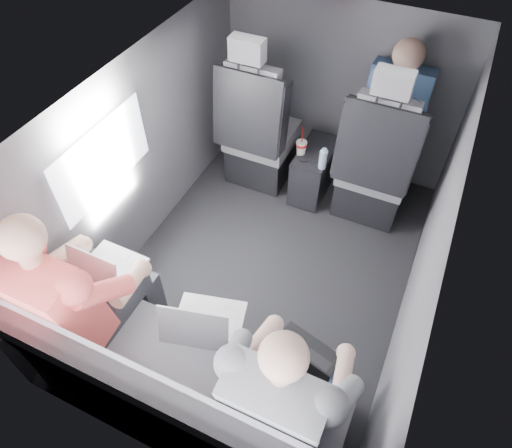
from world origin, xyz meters
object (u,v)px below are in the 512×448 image
at_px(center_console, 314,171).
at_px(front_seat_left, 259,138).
at_px(water_bottle, 323,159).
at_px(soda_cup, 301,147).
at_px(laptop_silver, 204,321).
at_px(passenger_rear_left, 78,294).
at_px(laptop_black, 301,360).
at_px(laptop_white, 107,267).
at_px(passenger_rear_right, 288,390).
at_px(passenger_front_right, 394,109).
at_px(front_seat_right, 374,171).
at_px(rear_bench, 182,390).

bearing_deg(center_console, front_seat_left, -174.93).
height_order(center_console, water_bottle, water_bottle).
relative_size(soda_cup, laptop_silver, 0.65).
distance_m(laptop_silver, passenger_rear_left, 0.64).
bearing_deg(laptop_silver, water_bottle, 87.39).
relative_size(laptop_silver, laptop_black, 1.10).
distance_m(laptop_white, laptop_silver, 0.62).
bearing_deg(passenger_rear_right, passenger_rear_left, -179.95).
bearing_deg(center_console, laptop_black, -73.18).
distance_m(passenger_rear_right, passenger_front_right, 2.07).
bearing_deg(laptop_white, laptop_black, -2.98).
bearing_deg(water_bottle, center_console, 121.64).
relative_size(front_seat_right, laptop_white, 4.10).
relative_size(front_seat_left, soda_cup, 5.23).
height_order(rear_bench, laptop_black, rear_bench).
height_order(front_seat_left, front_seat_right, same).
distance_m(rear_bench, laptop_white, 0.74).
bearing_deg(front_seat_right, laptop_black, -87.80).
height_order(center_console, rear_bench, rear_bench).
xyz_separation_m(laptop_black, passenger_front_right, (-0.06, 1.92, 0.12)).
bearing_deg(laptop_silver, rear_bench, -97.26).
xyz_separation_m(front_seat_left, water_bottle, (0.55, -0.12, 0.08)).
height_order(front_seat_left, rear_bench, front_seat_left).
height_order(center_console, passenger_front_right, passenger_front_right).
bearing_deg(laptop_black, soda_cup, 110.56).
bearing_deg(laptop_white, front_seat_right, 57.00).
relative_size(center_console, rear_bench, 0.30).
xyz_separation_m(center_console, passenger_rear_left, (-0.60, -1.85, 0.45)).
bearing_deg(passenger_rear_left, passenger_front_right, 63.09).
distance_m(front_seat_left, laptop_silver, 1.75).
distance_m(rear_bench, laptop_silver, 0.40).
relative_size(center_console, soda_cup, 1.98).
height_order(front_seat_left, passenger_front_right, front_seat_left).
bearing_deg(passenger_front_right, center_console, -154.18).
bearing_deg(front_seat_right, passenger_front_right, 89.87).
relative_size(laptop_black, passenger_rear_right, 0.28).
bearing_deg(laptop_silver, passenger_rear_right, -15.71).
bearing_deg(rear_bench, laptop_black, 25.25).
bearing_deg(soda_cup, rear_bench, -87.19).
relative_size(laptop_white, laptop_black, 0.91).
relative_size(front_seat_left, passenger_front_right, 1.55).
bearing_deg(laptop_black, laptop_white, 177.02).
bearing_deg(soda_cup, passenger_front_right, 29.37).
xyz_separation_m(front_seat_right, center_console, (-0.45, 0.04, -0.20)).
distance_m(front_seat_right, center_console, 0.49).
bearing_deg(rear_bench, laptop_silver, 82.74).
bearing_deg(front_seat_left, soda_cup, -7.46).
height_order(center_console, soda_cup, soda_cup).
distance_m(center_console, rear_bench, 1.94).
height_order(front_seat_right, center_console, front_seat_right).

